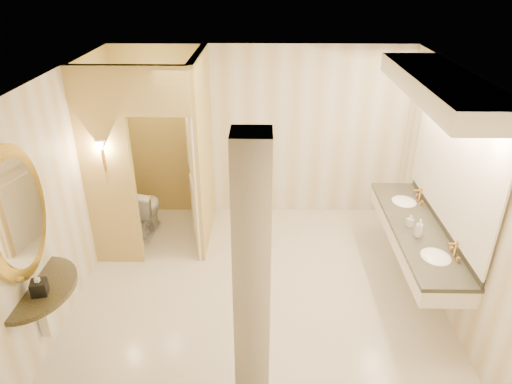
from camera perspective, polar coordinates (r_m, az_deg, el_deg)
floor at (r=6.05m, az=0.25°, el=-11.42°), size 4.50×4.50×0.00m
ceiling at (r=4.86m, az=0.32°, el=14.37°), size 4.50×4.50×0.00m
wall_back at (r=7.16m, az=0.51°, el=7.34°), size 4.50×0.02×2.70m
wall_front at (r=3.65m, az=-0.18°, el=-14.39°), size 4.50×0.02×2.70m
wall_left at (r=5.80m, az=-22.54°, el=0.22°), size 0.02×4.00×2.70m
wall_right at (r=5.75m, az=23.31°, el=-0.16°), size 0.02×4.00×2.70m
toilet_closet at (r=6.30m, az=-9.82°, el=4.44°), size 1.50×1.55×2.70m
wall_sconce at (r=5.90m, az=-18.78°, el=5.41°), size 0.14×0.14×0.42m
vanity at (r=5.58m, az=21.09°, el=2.63°), size 0.75×2.55×2.09m
console_shelf at (r=4.87m, az=-27.14°, el=-6.11°), size 1.03×1.03×1.96m
pillar at (r=3.87m, az=-0.50°, el=-11.62°), size 0.30×0.30×2.70m
tissue_box at (r=4.95m, az=-25.47°, el=-10.74°), size 0.18×0.18×0.14m
toilet at (r=7.12m, az=-13.80°, el=-2.17°), size 0.49×0.78×0.77m
soap_bottle_a at (r=5.83m, az=18.70°, el=-3.41°), size 0.09×0.09×0.15m
soap_bottle_b at (r=5.68m, az=19.63°, el=-4.69°), size 0.10×0.10×0.10m
soap_bottle_c at (r=5.63m, az=19.72°, el=-4.28°), size 0.11×0.11×0.23m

